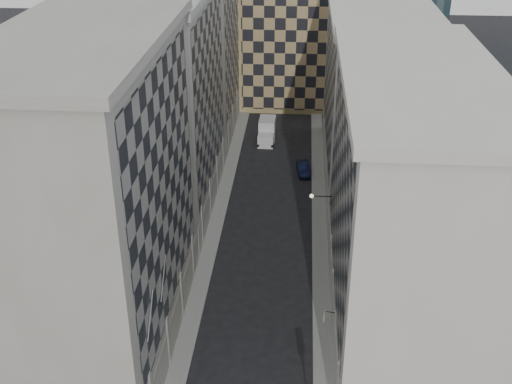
% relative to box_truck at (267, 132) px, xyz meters
% --- Properties ---
extents(sidewalk_west, '(1.50, 100.00, 0.15)m').
position_rel_box_truck_xyz_m(sidewalk_west, '(-3.86, -20.94, -1.15)').
color(sidewalk_west, gray).
rests_on(sidewalk_west, ground).
extents(sidewalk_east, '(1.50, 100.00, 0.15)m').
position_rel_box_truck_xyz_m(sidewalk_east, '(6.64, -20.94, -1.15)').
color(sidewalk_east, gray).
rests_on(sidewalk_east, ground).
extents(bldg_left_a, '(10.80, 22.80, 23.70)m').
position_rel_box_truck_xyz_m(bldg_left_a, '(-9.49, -39.94, 10.60)').
color(bldg_left_a, gray).
rests_on(bldg_left_a, ground).
extents(bldg_left_b, '(10.80, 22.80, 22.70)m').
position_rel_box_truck_xyz_m(bldg_left_b, '(-9.49, -17.94, 10.10)').
color(bldg_left_b, '#9A988F').
rests_on(bldg_left_b, ground).
extents(bldg_left_c, '(10.80, 22.80, 21.70)m').
position_rel_box_truck_xyz_m(bldg_left_c, '(-9.49, 4.06, 9.60)').
color(bldg_left_c, gray).
rests_on(bldg_left_c, ground).
extents(bldg_right_a, '(10.80, 26.80, 20.70)m').
position_rel_box_truck_xyz_m(bldg_right_a, '(12.27, -35.94, 9.10)').
color(bldg_right_a, '#BBB5AB').
rests_on(bldg_right_a, ground).
extents(bldg_right_b, '(10.80, 28.80, 19.70)m').
position_rel_box_truck_xyz_m(bldg_right_b, '(12.28, -8.94, 8.62)').
color(bldg_right_b, '#BBB5AB').
rests_on(bldg_right_b, ground).
extents(tan_block, '(16.80, 14.80, 18.80)m').
position_rel_box_truck_xyz_m(tan_block, '(3.39, 16.96, 8.21)').
color(tan_block, '#A28B55').
rests_on(tan_block, ground).
extents(flagpoles_left, '(0.10, 6.33, 2.33)m').
position_rel_box_truck_xyz_m(flagpoles_left, '(-4.51, -44.94, 6.77)').
color(flagpoles_left, gray).
rests_on(flagpoles_left, ground).
extents(bracket_lamp, '(1.98, 0.36, 0.36)m').
position_rel_box_truck_xyz_m(bracket_lamp, '(5.77, -26.94, 4.97)').
color(bracket_lamp, black).
rests_on(bracket_lamp, ground).
extents(box_truck, '(2.19, 5.17, 2.81)m').
position_rel_box_truck_xyz_m(box_truck, '(0.00, 0.00, 0.00)').
color(box_truck, silver).
rests_on(box_truck, ground).
extents(dark_car, '(1.81, 4.07, 1.30)m').
position_rel_box_truck_xyz_m(dark_car, '(4.89, -9.54, -0.58)').
color(dark_car, '#0E1434').
rests_on(dark_car, ground).
extents(shop_sign, '(0.85, 0.63, 0.71)m').
position_rel_box_truck_xyz_m(shop_sign, '(6.62, -40.86, 2.61)').
color(shop_sign, black).
rests_on(shop_sign, ground).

